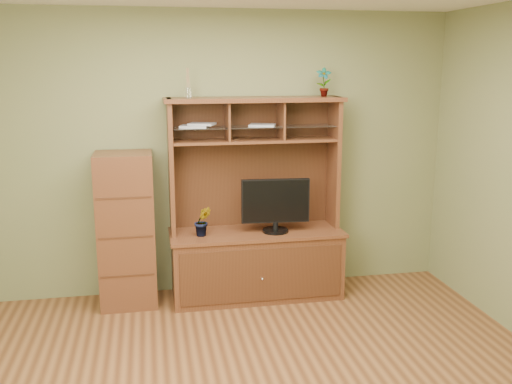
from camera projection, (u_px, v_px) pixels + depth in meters
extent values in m
cube|color=olive|center=(221.00, 154.00, 5.49)|extent=(4.50, 0.02, 2.70)
cube|color=olive|center=(399.00, 364.00, 1.64)|extent=(4.50, 0.02, 2.70)
cube|color=#4C2915|center=(256.00, 265.00, 5.48)|extent=(1.60, 0.55, 0.62)
cube|color=#3B1E10|center=(262.00, 275.00, 5.21)|extent=(1.50, 0.01, 0.50)
sphere|color=silver|center=(262.00, 279.00, 5.21)|extent=(0.02, 0.02, 0.02)
cube|color=#4C2915|center=(256.00, 232.00, 5.41)|extent=(1.64, 0.59, 0.03)
cube|color=#4C2915|center=(171.00, 167.00, 5.23)|extent=(0.04, 0.35, 1.25)
cube|color=#4C2915|center=(334.00, 162.00, 5.51)|extent=(0.04, 0.35, 1.25)
cube|color=#3B1E10|center=(251.00, 161.00, 5.53)|extent=(1.52, 0.02, 1.25)
cube|color=#4C2915|center=(254.00, 99.00, 5.24)|extent=(1.66, 0.40, 0.04)
cube|color=#4C2915|center=(254.00, 141.00, 5.32)|extent=(1.52, 0.32, 0.02)
cube|color=#4C2915|center=(227.00, 121.00, 5.23)|extent=(0.02, 0.31, 0.35)
cube|color=#4C2915|center=(281.00, 120.00, 5.32)|extent=(0.02, 0.31, 0.35)
cube|color=silver|center=(255.00, 127.00, 5.28)|extent=(1.50, 0.27, 0.01)
cylinder|color=black|center=(275.00, 230.00, 5.38)|extent=(0.25, 0.25, 0.02)
cylinder|color=black|center=(275.00, 225.00, 5.37)|extent=(0.05, 0.05, 0.08)
cube|color=black|center=(276.00, 201.00, 5.32)|extent=(0.64, 0.09, 0.42)
imported|color=#23511B|center=(203.00, 221.00, 5.23)|extent=(0.16, 0.13, 0.28)
imported|color=#2B6724|center=(324.00, 82.00, 5.32)|extent=(0.16, 0.13, 0.27)
cylinder|color=silver|center=(188.00, 93.00, 5.11)|extent=(0.05, 0.05, 0.10)
cylinder|color=#9F764F|center=(188.00, 77.00, 5.08)|extent=(0.03, 0.03, 0.17)
cube|color=silver|center=(194.00, 126.00, 5.19)|extent=(0.29, 0.24, 0.02)
cube|color=silver|center=(202.00, 124.00, 5.19)|extent=(0.28, 0.25, 0.02)
cube|color=silver|center=(262.00, 125.00, 5.30)|extent=(0.28, 0.25, 0.02)
cube|color=#4C2915|center=(127.00, 230.00, 5.22)|extent=(0.51, 0.46, 1.43)
cube|color=#3B1E10|center=(128.00, 276.00, 5.07)|extent=(0.47, 0.01, 0.02)
cube|color=#3B1E10|center=(126.00, 237.00, 5.00)|extent=(0.47, 0.01, 0.01)
cube|color=#3B1E10|center=(124.00, 198.00, 4.92)|extent=(0.47, 0.01, 0.02)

